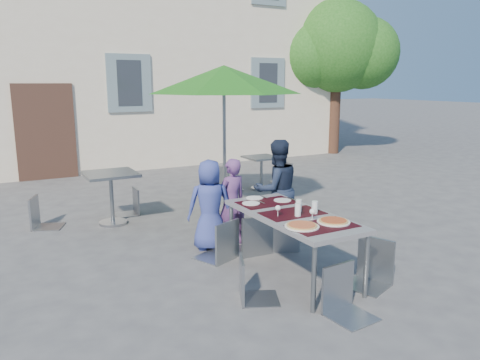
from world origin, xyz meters
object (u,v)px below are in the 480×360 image
bg_chair_l_0 (39,193)px  bg_chair_r_1 (284,160)px  cafe_table_0 (111,187)px  child_0 (210,205)px  bg_chair_r_0 (130,186)px  chair_0 (221,216)px  chair_3 (251,254)px  pizza_near_left (302,226)px  patio_umbrella (224,81)px  cafe_table_1 (261,168)px  chair_2 (282,208)px  bg_chair_l_1 (225,162)px  child_1 (232,202)px  chair_4 (373,235)px  child_2 (277,189)px  chair_5 (346,262)px  pizza_near_right (334,221)px  dining_table (292,218)px  chair_1 (254,210)px

bg_chair_l_0 → bg_chair_r_1: size_ratio=1.09×
cafe_table_0 → child_0: bearing=-63.2°
cafe_table_0 → bg_chair_r_0: bg_chair_r_0 is taller
chair_0 → chair_3: 1.18m
pizza_near_left → patio_umbrella: (0.75, 3.25, 1.48)m
child_0 → cafe_table_1: bearing=-116.0°
chair_2 → bg_chair_r_1: size_ratio=1.15×
cafe_table_1 → bg_chair_l_1: size_ratio=0.68×
cafe_table_0 → bg_chair_l_0: bg_chair_l_0 is taller
patio_umbrella → cafe_table_1: bearing=39.9°
chair_3 → bg_chair_l_1: (2.02, 4.58, 0.09)m
child_1 → chair_4: size_ratio=1.25×
child_2 → chair_5: 2.37m
child_0 → bg_chair_l_0: size_ratio=1.31×
chair_4 → cafe_table_1: size_ratio=1.40×
pizza_near_right → child_2: bearing=76.7°
bg_chair_l_0 → child_2: bearing=-35.8°
child_0 → chair_2: (0.82, -0.51, -0.03)m
dining_table → chair_2: 0.84m
chair_0 → chair_4: bearing=-51.6°
bg_chair_r_1 → pizza_near_left: bearing=-122.3°
patio_umbrella → bg_chair_l_0: size_ratio=2.75×
child_1 → child_2: size_ratio=0.85×
bg_chair_l_1 → patio_umbrella: bearing=-117.1°
dining_table → patio_umbrella: (0.53, 2.77, 1.55)m
child_0 → chair_0: 0.45m
chair_5 → bg_chair_r_1: (2.94, 5.42, -0.04)m
patio_umbrella → cafe_table_0: patio_umbrella is taller
pizza_near_left → child_2: (0.81, 1.72, -0.05)m
dining_table → child_2: bearing=64.6°
pizza_near_right → child_1: (-0.29, 1.79, -0.16)m
chair_4 → bg_chair_r_1: chair_4 is taller
chair_2 → cafe_table_0: chair_2 is taller
chair_1 → bg_chair_r_0: 2.79m
pizza_near_left → child_0: child_0 is taller
patio_umbrella → bg_chair_l_1: size_ratio=2.53×
dining_table → chair_3: size_ratio=2.11×
pizza_near_left → cafe_table_0: size_ratio=0.43×
bg_chair_r_0 → chair_1: bearing=-71.3°
patio_umbrella → bg_chair_l_1: bearing=62.9°
chair_3 → bg_chair_r_1: size_ratio=1.02×
chair_0 → chair_3: (-0.23, -1.16, -0.07)m
child_0 → chair_2: size_ratio=1.25×
cafe_table_1 → bg_chair_r_1: 0.90m
cafe_table_1 → bg_chair_r_1: bearing=23.6°
chair_5 → bg_chair_l_1: 5.46m
chair_3 → cafe_table_1: (2.77, 4.36, -0.05)m
child_0 → chair_5: size_ratio=1.33×
pizza_near_right → chair_4: (0.47, -0.12, -0.20)m
pizza_near_left → bg_chair_r_1: 5.77m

